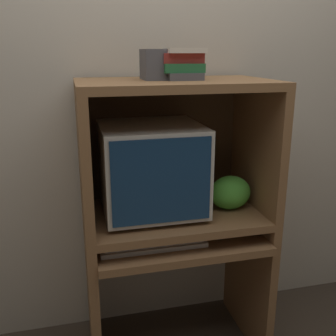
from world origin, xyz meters
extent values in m
cube|color=beige|center=(0.00, 0.59, 1.30)|extent=(6.00, 0.06, 2.60)
cube|color=brown|center=(-0.41, 0.27, 0.33)|extent=(0.04, 0.53, 0.67)
cube|color=brown|center=(0.41, 0.27, 0.33)|extent=(0.04, 0.53, 0.67)
cube|color=brown|center=(0.00, 0.12, 0.65)|extent=(0.78, 0.29, 0.04)
cube|color=brown|center=(-0.41, 0.27, 0.72)|extent=(0.04, 0.53, 0.10)
cube|color=brown|center=(0.41, 0.27, 0.72)|extent=(0.04, 0.53, 0.10)
cube|color=brown|center=(0.00, 0.27, 0.75)|extent=(0.78, 0.53, 0.04)
cube|color=brown|center=(-0.41, 0.27, 1.08)|extent=(0.04, 0.53, 0.62)
cube|color=brown|center=(0.41, 0.27, 1.08)|extent=(0.04, 0.53, 0.62)
cube|color=brown|center=(0.00, 0.27, 1.37)|extent=(0.78, 0.53, 0.04)
cube|color=#48321E|center=(0.00, 0.52, 1.08)|extent=(0.78, 0.01, 0.62)
cylinder|color=beige|center=(-0.11, 0.29, 0.78)|extent=(0.25, 0.25, 0.02)
cube|color=beige|center=(-0.11, 0.29, 0.99)|extent=(0.46, 0.44, 0.40)
cube|color=navy|center=(-0.11, 0.07, 0.99)|extent=(0.42, 0.01, 0.36)
cube|color=beige|center=(-0.14, 0.14, 0.68)|extent=(0.47, 0.16, 0.02)
cube|color=silver|center=(-0.14, 0.14, 0.69)|extent=(0.44, 0.12, 0.01)
ellipsoid|color=#28282B|center=(0.17, 0.12, 0.68)|extent=(0.06, 0.04, 0.03)
ellipsoid|color=green|center=(0.27, 0.23, 0.85)|extent=(0.20, 0.15, 0.16)
cube|color=#4C4C51|center=(0.03, 0.25, 1.40)|extent=(0.15, 0.12, 0.03)
cube|color=#236638|center=(0.03, 0.25, 1.43)|extent=(0.18, 0.10, 0.04)
cube|color=maroon|center=(0.03, 0.26, 1.48)|extent=(0.18, 0.10, 0.04)
cube|color=beige|center=(0.03, 0.24, 1.51)|extent=(0.16, 0.12, 0.02)
cube|color=#4C4C51|center=(-0.05, 0.30, 1.45)|extent=(0.18, 0.16, 0.13)
camera|label=1|loc=(-0.45, -1.43, 1.50)|focal=42.00mm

